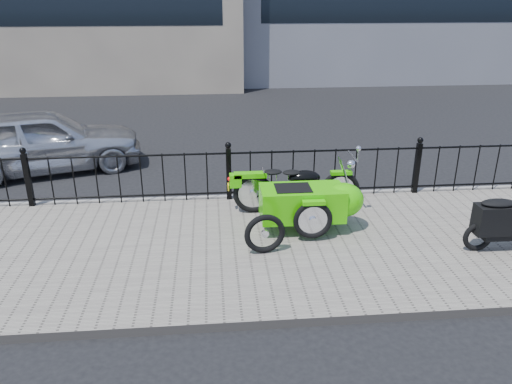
{
  "coord_description": "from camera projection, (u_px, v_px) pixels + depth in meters",
  "views": [
    {
      "loc": [
        -0.28,
        -7.16,
        3.66
      ],
      "look_at": [
        0.37,
        -0.1,
        0.8
      ],
      "focal_mm": 35.0,
      "sensor_mm": 36.0,
      "label": 1
    }
  ],
  "objects": [
    {
      "name": "ground",
      "position": [
        233.0,
        237.0,
        8.0
      ],
      "size": [
        120.0,
        120.0,
        0.0
      ],
      "primitive_type": "plane",
      "color": "black",
      "rests_on": "ground"
    },
    {
      "name": "spare_tire",
      "position": [
        265.0,
        234.0,
        7.16
      ],
      "size": [
        0.61,
        0.17,
        0.61
      ],
      "primitive_type": "torus",
      "rotation": [
        1.57,
        0.0,
        0.14
      ],
      "color": "black",
      "rests_on": "sidewalk"
    },
    {
      "name": "iron_fence",
      "position": [
        229.0,
        175.0,
        8.98
      ],
      "size": [
        14.11,
        0.11,
        1.08
      ],
      "color": "black",
      "rests_on": "sidewalk"
    },
    {
      "name": "curb",
      "position": [
        229.0,
        199.0,
        9.31
      ],
      "size": [
        30.0,
        0.1,
        0.12
      ],
      "primitive_type": "cube",
      "color": "gray",
      "rests_on": "ground"
    },
    {
      "name": "motorcycle_sidecar",
      "position": [
        311.0,
        199.0,
        7.93
      ],
      "size": [
        2.28,
        1.48,
        0.98
      ],
      "color": "black",
      "rests_on": "sidewalk"
    },
    {
      "name": "sidewalk",
      "position": [
        234.0,
        248.0,
        7.52
      ],
      "size": [
        30.0,
        3.8,
        0.12
      ],
      "primitive_type": "cube",
      "color": "slate",
      "rests_on": "ground"
    },
    {
      "name": "sedan_car",
      "position": [
        43.0,
        140.0,
        10.67
      ],
      "size": [
        4.35,
        2.77,
        1.38
      ],
      "primitive_type": "imported",
      "rotation": [
        0.0,
        0.0,
        1.88
      ],
      "color": "#B7B9BF",
      "rests_on": "ground"
    }
  ]
}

